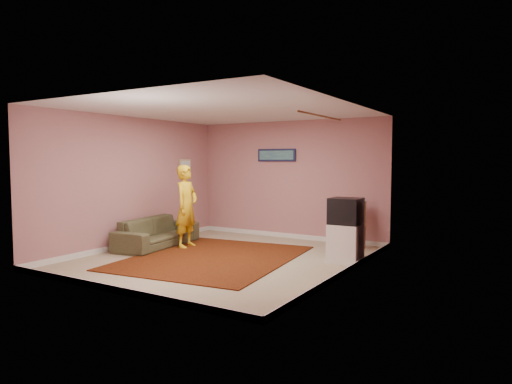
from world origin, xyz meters
The scene contains 26 objects.
ground centered at (0.00, 0.00, 0.00)m, with size 5.00×5.00×0.00m, color tan.
wall_back centered at (0.00, 2.50, 1.30)m, with size 4.50×0.02×2.60m, color #A86E72.
wall_front centered at (0.00, -2.50, 1.30)m, with size 4.50×0.02×2.60m, color #A86E72.
wall_left centered at (-2.25, 0.00, 1.30)m, with size 0.02×5.00×2.60m, color #A86E72.
wall_right centered at (2.25, 0.00, 1.30)m, with size 0.02×5.00×2.60m, color #A86E72.
ceiling centered at (0.00, 0.00, 2.60)m, with size 4.50×5.00×0.02m, color silver.
baseboard_back centered at (0.00, 2.49, 0.05)m, with size 4.50×0.02×0.10m, color silver.
baseboard_front centered at (0.00, -2.49, 0.05)m, with size 4.50×0.02×0.10m, color silver.
baseboard_left centered at (-2.24, 0.00, 0.05)m, with size 0.02×5.00×0.10m, color silver.
baseboard_right centered at (2.24, 0.00, 0.05)m, with size 0.02×5.00×0.10m, color silver.
window centered at (2.24, -0.90, 1.45)m, with size 0.01×1.10×1.50m, color black.
curtain_sheer centered at (2.23, -1.05, 1.25)m, with size 0.01×0.75×2.10m, color white.
curtain_floral centered at (2.21, -0.35, 1.25)m, with size 0.01×0.35×2.10m, color #EEE1CA.
curtain_rod centered at (2.20, -0.90, 2.32)m, with size 0.02×0.02×1.40m, color brown.
picture_back centered at (-0.30, 2.47, 1.85)m, with size 0.95×0.04×0.28m.
picture_left centered at (-2.22, 1.60, 1.55)m, with size 0.04×0.38×0.42m.
area_rug centered at (-0.18, -0.08, 0.01)m, with size 2.67×3.33×0.02m, color black.
tv_cabinet centered at (1.95, 0.78, 0.33)m, with size 0.52×0.47×0.66m, color silver.
crt_tv centered at (1.94, 0.78, 0.88)m, with size 0.53×0.47×0.44m.
chair_a centered at (1.66, 2.01, 0.57)m, with size 0.43×0.41×0.51m.
dvd_player centered at (1.66, 2.01, 0.51)m, with size 0.35×0.25×0.06m, color #ADAEB2.
blue_throw centered at (1.66, 2.20, 0.76)m, with size 0.39×0.05×0.40m, color #849BD8.
chair_b centered at (1.95, 0.80, 0.60)m, with size 0.43×0.45×0.54m.
game_console centered at (1.95, 0.80, 0.53)m, with size 0.24×0.18×0.05m, color white.
sofa centered at (-1.80, 0.22, 0.29)m, with size 1.97×0.77×0.58m, color #4E4D2F.
person centered at (-1.24, 0.46, 0.82)m, with size 0.60×0.39×1.64m, color gold.
Camera 1 is at (4.59, -6.55, 1.74)m, focal length 32.00 mm.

